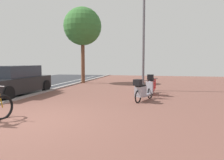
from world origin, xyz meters
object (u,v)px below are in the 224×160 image
(scooter_mid, at_px, (151,85))
(street_tree, at_px, (83,27))
(scooter_near, at_px, (142,91))
(lamp_post, at_px, (144,28))
(parked_car_near, at_px, (15,81))

(scooter_mid, height_order, street_tree, street_tree)
(scooter_near, bearing_deg, lamp_post, 93.95)
(scooter_mid, bearing_deg, street_tree, 137.92)
(scooter_mid, distance_m, street_tree, 8.07)
(lamp_post, bearing_deg, scooter_near, -86.05)
(scooter_near, relative_size, lamp_post, 0.26)
(scooter_near, xyz_separation_m, lamp_post, (-0.23, 3.31, 3.02))
(lamp_post, bearing_deg, street_tree, 145.49)
(scooter_near, bearing_deg, street_tree, 127.23)
(parked_car_near, distance_m, lamp_post, 7.22)
(scooter_near, height_order, lamp_post, lamp_post)
(scooter_mid, xyz_separation_m, lamp_post, (-0.51, 1.49, 2.99))
(lamp_post, bearing_deg, parked_car_near, -152.70)
(scooter_mid, height_order, lamp_post, lamp_post)
(parked_car_near, xyz_separation_m, street_tree, (1.13, 6.35, 3.55))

